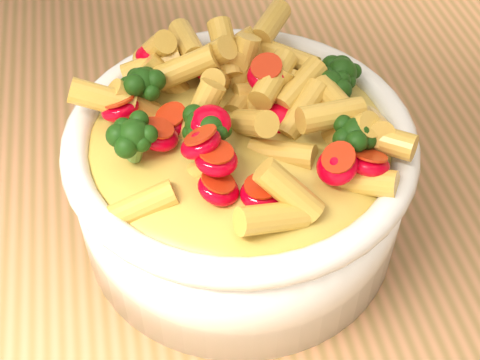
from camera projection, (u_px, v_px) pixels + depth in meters
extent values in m
cube|color=#B87A4F|center=(233.00, 181.00, 0.60)|extent=(1.20, 0.80, 0.04)
cylinder|color=white|center=(240.00, 184.00, 0.51)|extent=(0.24, 0.24, 0.10)
ellipsoid|color=white|center=(240.00, 210.00, 0.53)|extent=(0.23, 0.23, 0.04)
torus|color=white|center=(240.00, 138.00, 0.47)|extent=(0.25, 0.25, 0.02)
ellipsoid|color=#F3CF53|center=(240.00, 138.00, 0.47)|extent=(0.22, 0.22, 0.02)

